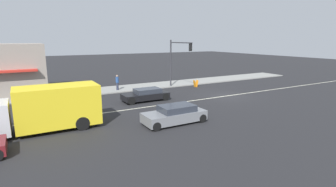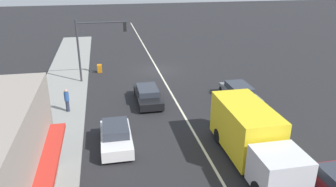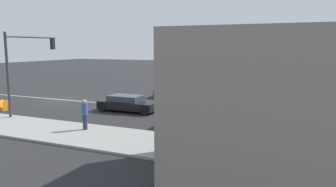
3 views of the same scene
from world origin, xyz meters
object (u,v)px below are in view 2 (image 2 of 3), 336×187
(traffic_signal_main, at_px, (94,40))
(warning_aframe_sign, at_px, (100,69))
(suv_grey, at_px, (240,93))
(suv_black, at_px, (148,95))
(van_white, at_px, (116,137))
(pedestrian, at_px, (67,100))
(delivery_truck, at_px, (252,136))

(traffic_signal_main, height_order, warning_aframe_sign, traffic_signal_main)
(warning_aframe_sign, bearing_deg, suv_grey, 138.75)
(warning_aframe_sign, xyz_separation_m, suv_black, (-3.68, 8.44, 0.16))
(warning_aframe_sign, bearing_deg, van_white, 93.41)
(warning_aframe_sign, bearing_deg, suv_black, 113.55)
(pedestrian, bearing_deg, van_white, 120.20)
(suv_grey, relative_size, van_white, 1.12)
(suv_black, bearing_deg, suv_grey, 171.33)
(warning_aframe_sign, height_order, delivery_truck, delivery_truck)
(pedestrian, relative_size, warning_aframe_sign, 2.04)
(warning_aframe_sign, height_order, van_white, van_white)
(suv_black, bearing_deg, delivery_truck, 115.50)
(warning_aframe_sign, xyz_separation_m, suv_grey, (-10.88, 9.54, 0.19))
(pedestrian, distance_m, van_white, 6.42)
(pedestrian, bearing_deg, warning_aframe_sign, -104.24)
(pedestrian, bearing_deg, suv_black, -172.52)
(delivery_truck, bearing_deg, warning_aframe_sign, -65.43)
(pedestrian, relative_size, suv_grey, 0.38)
(delivery_truck, distance_m, suv_grey, 8.64)
(delivery_truck, xyz_separation_m, suv_black, (4.40, -9.23, -0.88))
(pedestrian, height_order, suv_grey, pedestrian)
(traffic_signal_main, bearing_deg, delivery_truck, 118.91)
(delivery_truck, bearing_deg, van_white, -21.90)
(traffic_signal_main, bearing_deg, pedestrian, 72.46)
(suv_grey, bearing_deg, van_white, 27.62)
(pedestrian, xyz_separation_m, van_white, (-3.22, 5.54, -0.36))
(pedestrian, height_order, van_white, pedestrian)
(traffic_signal_main, bearing_deg, suv_grey, 148.01)
(traffic_signal_main, height_order, delivery_truck, traffic_signal_main)
(suv_black, bearing_deg, van_white, 66.14)
(traffic_signal_main, bearing_deg, warning_aframe_sign, -95.39)
(pedestrian, height_order, warning_aframe_sign, pedestrian)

